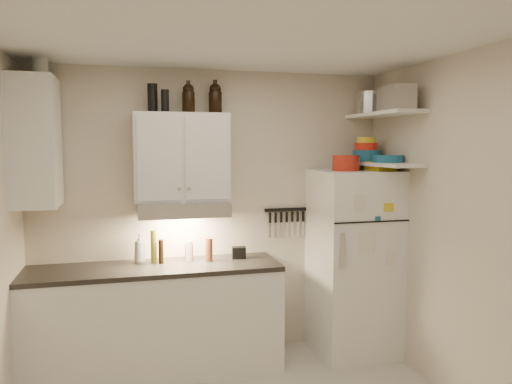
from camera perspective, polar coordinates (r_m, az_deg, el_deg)
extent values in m
cube|color=white|center=(3.15, -0.20, 17.92)|extent=(3.20, 3.00, 0.02)
cube|color=beige|center=(4.59, -4.98, -2.51)|extent=(3.20, 0.02, 2.60)
cube|color=beige|center=(3.87, 23.64, -4.40)|extent=(0.02, 3.00, 2.60)
cube|color=white|center=(4.43, -11.41, -14.33)|extent=(2.10, 0.60, 0.88)
cube|color=black|center=(4.30, -11.52, -8.55)|extent=(2.10, 0.62, 0.04)
cube|color=white|center=(4.34, -8.55, 3.96)|extent=(0.80, 0.33, 0.75)
cube|color=white|center=(4.23, -23.91, 5.23)|extent=(0.33, 0.55, 1.00)
cube|color=silver|center=(4.30, -8.37, -1.86)|extent=(0.76, 0.46, 0.12)
cube|color=white|center=(4.73, 11.07, -7.91)|extent=(0.70, 0.68, 1.70)
cube|color=white|center=(4.59, 14.39, 8.60)|extent=(0.30, 0.95, 0.03)
cube|color=white|center=(4.58, 14.27, 3.11)|extent=(0.30, 0.95, 0.03)
cube|color=black|center=(4.74, 3.45, -2.02)|extent=(0.42, 0.02, 0.03)
cylinder|color=#AE2214|center=(4.53, 10.22, 3.29)|extent=(0.26, 0.26, 0.14)
cube|color=yellow|center=(4.60, 14.05, 2.87)|extent=(0.21, 0.25, 0.08)
cylinder|color=silver|center=(4.61, 11.35, 3.14)|extent=(0.09, 0.09, 0.11)
cylinder|color=silver|center=(4.94, 12.96, 9.81)|extent=(0.34, 0.34, 0.21)
cube|color=#AAAAAD|center=(4.55, 15.40, 10.15)|extent=(0.22, 0.20, 0.21)
cube|color=#AAAAAD|center=(4.29, 16.09, 10.36)|extent=(0.21, 0.21, 0.20)
cylinder|color=#175880|center=(4.79, 12.57, 4.06)|extent=(0.27, 0.27, 0.11)
cylinder|color=red|center=(4.76, 12.47, 5.10)|extent=(0.22, 0.22, 0.07)
cylinder|color=yellow|center=(4.76, 12.49, 5.82)|extent=(0.17, 0.17, 0.05)
cylinder|color=#175880|center=(4.55, 14.84, 3.69)|extent=(0.34, 0.34, 0.07)
cylinder|color=black|center=(4.30, -10.36, 10.19)|extent=(0.08, 0.08, 0.19)
cylinder|color=black|center=(4.37, -11.74, 10.44)|extent=(0.10, 0.10, 0.24)
cylinder|color=silver|center=(4.33, -23.47, 12.95)|extent=(0.15, 0.15, 0.16)
imported|color=white|center=(4.41, -13.15, -6.08)|extent=(0.12, 0.12, 0.29)
cylinder|color=brown|center=(4.38, -5.40, -6.58)|extent=(0.08, 0.08, 0.20)
cylinder|color=#5A5D17|center=(4.38, -11.60, -6.13)|extent=(0.07, 0.07, 0.28)
cylinder|color=black|center=(4.35, -10.80, -6.70)|extent=(0.06, 0.06, 0.21)
cylinder|color=silver|center=(4.41, -7.67, -6.70)|extent=(0.08, 0.08, 0.18)
cylinder|color=#AE2214|center=(4.44, -7.67, -6.81)|extent=(0.10, 0.10, 0.15)
cube|color=black|center=(4.49, -1.98, -6.94)|extent=(0.13, 0.10, 0.10)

